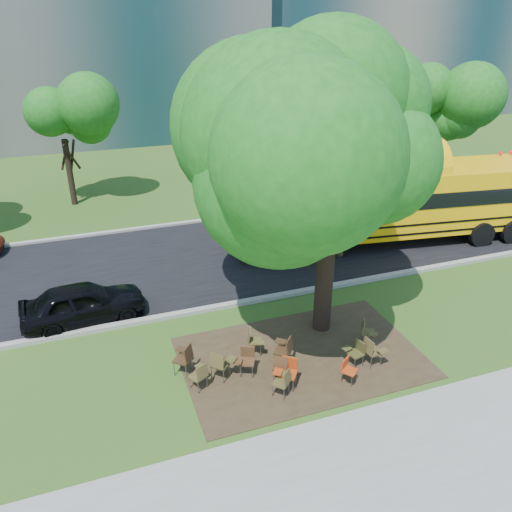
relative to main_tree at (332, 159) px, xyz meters
name	(u,v)px	position (x,y,z in m)	size (l,w,h in m)	color
ground	(264,355)	(-2.26, -0.74, -5.60)	(160.00, 160.00, 0.00)	#31581B
sidewalk	(346,488)	(-2.26, -5.74, -5.58)	(60.00, 4.00, 0.04)	gray
dirt_patch	(302,357)	(-1.26, -1.24, -5.59)	(7.00, 4.50, 0.03)	#382819
asphalt_road	(206,258)	(-2.26, 6.26, -5.58)	(80.00, 8.00, 0.04)	black
kerb_near	(234,304)	(-2.26, 2.26, -5.53)	(80.00, 0.25, 0.14)	gray
kerb_far	(185,223)	(-2.26, 10.36, -5.53)	(80.00, 0.25, 0.14)	gray
bg_tree_2	(62,125)	(-7.26, 15.26, -1.39)	(4.80, 4.80, 6.62)	black
bg_tree_3	(312,101)	(5.74, 13.26, -0.57)	(5.60, 5.60, 7.84)	black
bg_tree_4	(444,109)	(13.74, 12.26, -1.26)	(5.00, 5.00, 6.85)	black
main_tree	(332,159)	(0.00, 0.00, 0.00)	(7.06, 7.06, 9.14)	black
school_bus	(401,200)	(6.38, 5.28, -3.68)	(13.82, 4.71, 3.32)	#FFB608
chair_0	(200,374)	(-4.43, -1.59, -5.08)	(0.56, 0.69, 0.84)	brown
chair_1	(220,363)	(-3.81, -1.40, -5.01)	(0.82, 0.65, 0.96)	#4E4621
chair_2	(283,380)	(-2.42, -2.58, -5.08)	(0.57, 0.72, 0.84)	brown
chair_3	(288,370)	(-2.16, -2.28, -5.04)	(0.78, 0.62, 0.92)	#A63811
chair_4	(281,364)	(-2.23, -1.99, -5.05)	(0.74, 0.58, 0.89)	#4A301A
chair_5	(348,368)	(-0.53, -2.68, -5.13)	(0.51, 0.64, 0.77)	#C03D14
chair_6	(356,350)	(0.07, -2.07, -5.10)	(0.59, 0.56, 0.82)	#44401D
chair_7	(372,350)	(0.47, -2.26, -5.03)	(0.60, 0.61, 0.92)	brown
chair_8	(185,356)	(-4.67, -0.78, -5.02)	(0.64, 0.81, 0.95)	#402817
chair_9	(246,358)	(-3.04, -1.38, -5.07)	(0.71, 0.56, 0.86)	#51351D
chair_10	(253,339)	(-2.55, -0.58, -5.08)	(0.53, 0.67, 0.85)	brown
chair_11	(285,348)	(-1.87, -1.38, -5.01)	(0.65, 0.82, 0.95)	#3D2916
chair_12	(367,330)	(0.88, -1.28, -5.09)	(0.54, 0.68, 0.82)	brown
black_car	(83,303)	(-7.22, 3.06, -4.93)	(1.59, 3.95, 1.35)	black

